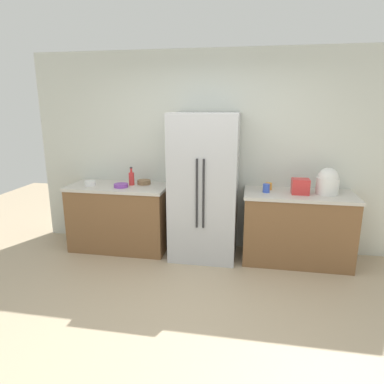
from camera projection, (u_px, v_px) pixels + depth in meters
name	position (u px, v px, depth m)	size (l,w,h in m)	color
ground_plane	(185.00, 323.00, 3.13)	(10.01, 10.01, 0.00)	tan
kitchen_back_panel	(212.00, 152.00, 4.62)	(5.00, 0.10, 2.66)	silver
counter_left	(120.00, 217.00, 4.70)	(1.35, 0.65, 0.90)	brown
counter_right	(297.00, 227.00, 4.29)	(1.35, 0.65, 0.90)	brown
refrigerator	(204.00, 187.00, 4.34)	(0.84, 0.70, 1.87)	#B7BABF
toaster	(300.00, 186.00, 4.12)	(0.21, 0.17, 0.19)	red
rice_cooker	(328.00, 182.00, 4.10)	(0.27, 0.27, 0.33)	white
bottle_a	(132.00, 178.00, 4.58)	(0.07, 0.07, 0.25)	red
cup_a	(269.00, 186.00, 4.35)	(0.08, 0.08, 0.09)	orange
cup_b	(266.00, 188.00, 4.20)	(0.08, 0.08, 0.11)	blue
bowl_a	(90.00, 183.00, 4.57)	(0.15, 0.15, 0.07)	white
bowl_b	(121.00, 185.00, 4.47)	(0.19, 0.19, 0.05)	purple
bowl_c	(144.00, 182.00, 4.64)	(0.18, 0.18, 0.06)	brown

